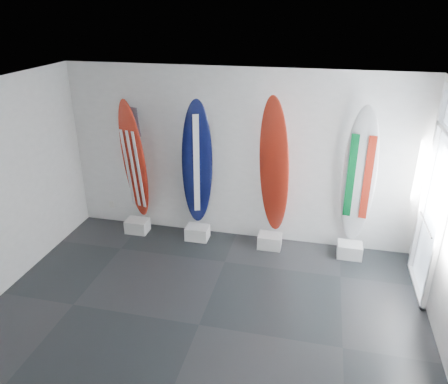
% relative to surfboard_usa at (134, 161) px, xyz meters
% --- Properties ---
extents(floor, '(6.00, 6.00, 0.00)m').
position_rel_surfboard_usa_xyz_m(floor, '(1.81, -2.28, -1.36)').
color(floor, black).
rests_on(floor, ground).
extents(ceiling, '(6.00, 6.00, 0.00)m').
position_rel_surfboard_usa_xyz_m(ceiling, '(1.81, -2.28, 1.64)').
color(ceiling, white).
rests_on(ceiling, wall_back).
extents(wall_back, '(6.00, 0.00, 6.00)m').
position_rel_surfboard_usa_xyz_m(wall_back, '(1.81, 0.22, 0.14)').
color(wall_back, silver).
rests_on(wall_back, ground).
extents(display_block_usa, '(0.40, 0.30, 0.24)m').
position_rel_surfboard_usa_xyz_m(display_block_usa, '(0.00, -0.10, -1.24)').
color(display_block_usa, silver).
rests_on(display_block_usa, floor).
extents(surfboard_usa, '(0.58, 0.46, 2.25)m').
position_rel_surfboard_usa_xyz_m(surfboard_usa, '(0.00, 0.00, 0.00)').
color(surfboard_usa, '#A12314').
rests_on(surfboard_usa, display_block_usa).
extents(display_block_navy, '(0.40, 0.30, 0.24)m').
position_rel_surfboard_usa_xyz_m(display_block_navy, '(1.16, -0.10, -1.24)').
color(display_block_navy, silver).
rests_on(display_block_navy, floor).
extents(surfboard_navy, '(0.61, 0.50, 2.31)m').
position_rel_surfboard_usa_xyz_m(surfboard_navy, '(1.16, 0.00, 0.03)').
color(surfboard_navy, black).
rests_on(surfboard_navy, display_block_navy).
extents(display_block_swiss, '(0.40, 0.30, 0.24)m').
position_rel_surfboard_usa_xyz_m(display_block_swiss, '(2.46, -0.10, -1.24)').
color(display_block_swiss, silver).
rests_on(display_block_swiss, floor).
extents(surfboard_swiss, '(0.64, 0.52, 2.42)m').
position_rel_surfboard_usa_xyz_m(surfboard_swiss, '(2.46, 0.00, 0.09)').
color(surfboard_swiss, '#A12314').
rests_on(surfboard_swiss, display_block_swiss).
extents(display_block_italy, '(0.40, 0.30, 0.24)m').
position_rel_surfboard_usa_xyz_m(display_block_italy, '(3.81, -0.10, -1.24)').
color(display_block_italy, silver).
rests_on(display_block_italy, floor).
extents(surfboard_italy, '(0.56, 0.33, 2.33)m').
position_rel_surfboard_usa_xyz_m(surfboard_italy, '(3.81, 0.00, 0.04)').
color(surfboard_italy, silver).
rests_on(surfboard_italy, display_block_italy).
extents(wall_outlet, '(0.09, 0.02, 0.13)m').
position_rel_surfboard_usa_xyz_m(wall_outlet, '(-0.64, 0.20, -1.01)').
color(wall_outlet, silver).
rests_on(wall_outlet, wall_back).
extents(glass_door, '(0.12, 1.16, 2.85)m').
position_rel_surfboard_usa_xyz_m(glass_door, '(4.78, -0.73, 0.07)').
color(glass_door, white).
rests_on(glass_door, floor).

